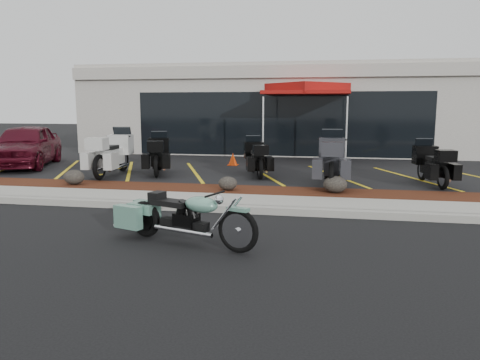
% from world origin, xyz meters
% --- Properties ---
extents(ground, '(90.00, 90.00, 0.00)m').
position_xyz_m(ground, '(0.00, 0.00, 0.00)').
color(ground, black).
rests_on(ground, ground).
extents(curb, '(24.00, 0.25, 0.15)m').
position_xyz_m(curb, '(0.00, 0.90, 0.07)').
color(curb, gray).
rests_on(curb, ground).
extents(sidewalk, '(24.00, 1.20, 0.15)m').
position_xyz_m(sidewalk, '(0.00, 1.60, 0.07)').
color(sidewalk, gray).
rests_on(sidewalk, ground).
extents(mulch_bed, '(24.00, 1.20, 0.16)m').
position_xyz_m(mulch_bed, '(0.00, 2.80, 0.08)').
color(mulch_bed, '#340F0B').
rests_on(mulch_bed, ground).
extents(upper_lot, '(26.00, 9.60, 0.15)m').
position_xyz_m(upper_lot, '(0.00, 8.20, 0.07)').
color(upper_lot, black).
rests_on(upper_lot, ground).
extents(dealership_building, '(18.00, 8.16, 4.00)m').
position_xyz_m(dealership_building, '(0.00, 14.47, 2.01)').
color(dealership_building, '#A19B91').
rests_on(dealership_building, ground).
extents(boulder_left, '(0.55, 0.46, 0.39)m').
position_xyz_m(boulder_left, '(-4.69, 2.68, 0.36)').
color(boulder_left, black).
rests_on(boulder_left, mulch_bed).
extents(boulder_mid, '(0.48, 0.40, 0.34)m').
position_xyz_m(boulder_mid, '(-0.47, 2.61, 0.33)').
color(boulder_mid, black).
rests_on(boulder_mid, mulch_bed).
extents(boulder_right, '(0.58, 0.48, 0.41)m').
position_xyz_m(boulder_right, '(2.16, 2.73, 0.36)').
color(boulder_right, black).
rests_on(boulder_right, mulch_bed).
extents(hero_cruiser, '(2.70, 1.50, 0.93)m').
position_xyz_m(hero_cruiser, '(0.64, -1.84, 0.46)').
color(hero_cruiser, '#659D87').
rests_on(hero_cruiser, ground).
extents(touring_white, '(1.08, 2.51, 1.43)m').
position_xyz_m(touring_white, '(-4.50, 5.33, 0.87)').
color(touring_white, silver).
rests_on(touring_white, upper_lot).
extents(touring_black_front, '(1.44, 2.36, 1.28)m').
position_xyz_m(touring_black_front, '(-3.43, 5.80, 0.79)').
color(touring_black_front, black).
rests_on(touring_black_front, upper_lot).
extents(touring_black_mid, '(1.33, 2.16, 1.17)m').
position_xyz_m(touring_black_mid, '(-0.36, 5.90, 0.74)').
color(touring_black_mid, black).
rests_on(touring_black_mid, upper_lot).
extents(touring_grey, '(0.97, 2.50, 1.45)m').
position_xyz_m(touring_grey, '(2.07, 4.81, 0.88)').
color(touring_grey, '#313136').
rests_on(touring_grey, upper_lot).
extents(touring_black_rear, '(1.08, 2.15, 1.20)m').
position_xyz_m(touring_black_rear, '(4.60, 5.17, 0.75)').
color(touring_black_rear, black).
rests_on(touring_black_rear, upper_lot).
extents(parked_car, '(3.05, 4.64, 1.47)m').
position_xyz_m(parked_car, '(-8.35, 5.89, 0.88)').
color(parked_car, '#440916').
rests_on(parked_car, upper_lot).
extents(traffic_cone, '(0.34, 0.34, 0.43)m').
position_xyz_m(traffic_cone, '(-1.35, 7.55, 0.37)').
color(traffic_cone, red).
rests_on(traffic_cone, upper_lot).
extents(popup_canopy, '(4.17, 4.17, 2.93)m').
position_xyz_m(popup_canopy, '(1.11, 9.63, 2.82)').
color(popup_canopy, silver).
rests_on(popup_canopy, upper_lot).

